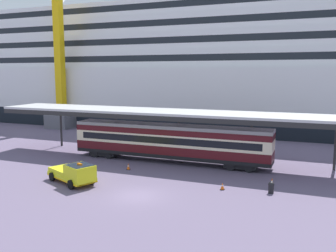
% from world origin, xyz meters
% --- Properties ---
extents(ground_plane, '(400.00, 400.00, 0.00)m').
position_xyz_m(ground_plane, '(0.00, 0.00, 0.00)').
color(ground_plane, '#60536D').
extents(cruise_ship, '(162.18, 29.55, 31.26)m').
position_xyz_m(cruise_ship, '(4.41, 43.96, 10.16)').
color(cruise_ship, black).
rests_on(cruise_ship, ground).
extents(platform_canopy, '(41.55, 5.82, 5.56)m').
position_xyz_m(platform_canopy, '(-1.75, 11.83, 5.33)').
color(platform_canopy, '#BBBBBB').
rests_on(platform_canopy, ground).
extents(train_carriage, '(21.94, 2.81, 4.11)m').
position_xyz_m(train_carriage, '(-1.75, 11.42, 2.31)').
color(train_carriage, black).
rests_on(train_carriage, ground).
extents(service_truck, '(5.57, 3.97, 2.02)m').
position_xyz_m(service_truck, '(-6.50, 0.84, 0.99)').
color(service_truck, yellow).
rests_on(service_truck, ground).
extents(traffic_cone_near, '(0.36, 0.36, 0.67)m').
position_xyz_m(traffic_cone_near, '(9.65, 6.85, 0.33)').
color(traffic_cone_near, black).
rests_on(traffic_cone_near, ground).
extents(traffic_cone_mid, '(0.36, 0.36, 0.65)m').
position_xyz_m(traffic_cone_mid, '(-4.39, 6.88, 0.32)').
color(traffic_cone_mid, black).
rests_on(traffic_cone_mid, ground).
extents(traffic_cone_far, '(0.36, 0.36, 0.61)m').
position_xyz_m(traffic_cone_far, '(5.94, 4.07, 0.30)').
color(traffic_cone_far, black).
rests_on(traffic_cone_far, ground).
extents(dockside_crane, '(14.57, 4.40, 55.63)m').
position_xyz_m(dockside_crane, '(-28.07, 28.00, 17.15)').
color(dockside_crane, '#595960').
rests_on(dockside_crane, ground).
extents(quay_bollard, '(0.48, 0.48, 0.96)m').
position_xyz_m(quay_bollard, '(9.81, 4.62, 0.52)').
color(quay_bollard, black).
rests_on(quay_bollard, ground).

